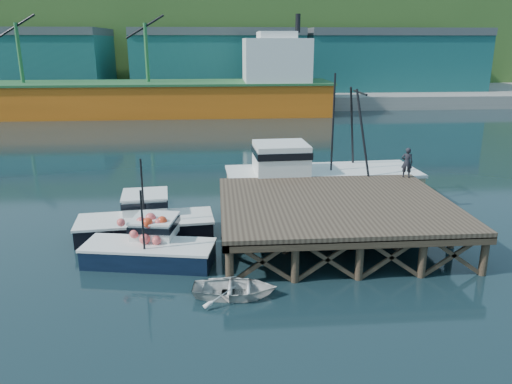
{
  "coord_description": "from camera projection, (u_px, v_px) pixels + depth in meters",
  "views": [
    {
      "loc": [
        -0.63,
        -24.32,
        10.13
      ],
      "look_at": [
        1.48,
        2.0,
        2.12
      ],
      "focal_mm": 35.0,
      "sensor_mm": 36.0,
      "label": 1
    }
  ],
  "objects": [
    {
      "name": "wharf",
      "position": [
        336.0,
        206.0,
        25.87
      ],
      "size": [
        12.0,
        10.0,
        2.62
      ],
      "color": "brown",
      "rests_on": "ground"
    },
    {
      "name": "warehouse_right",
      "position": [
        387.0,
        62.0,
        88.6
      ],
      "size": [
        30.0,
        16.0,
        9.0
      ],
      "primitive_type": "cube",
      "color": "#1B5A5A",
      "rests_on": "far_quay"
    },
    {
      "name": "warehouse_left",
      "position": [
        10.0,
        64.0,
        83.63
      ],
      "size": [
        32.0,
        16.0,
        9.0
      ],
      "primitive_type": "cube",
      "color": "#1B5A5A",
      "rests_on": "far_quay"
    },
    {
      "name": "hillside",
      "position": [
        217.0,
        37.0,
        118.39
      ],
      "size": [
        220.0,
        50.0,
        22.0
      ],
      "primitive_type": "cube",
      "color": "#2D511E",
      "rests_on": "ground"
    },
    {
      "name": "boat_black",
      "position": [
        146.0,
        220.0,
        27.04
      ],
      "size": [
        7.43,
        6.21,
        4.46
      ],
      "rotation": [
        0.0,
        0.0,
        0.1
      ],
      "color": "black",
      "rests_on": "ground"
    },
    {
      "name": "cargo_ship",
      "position": [
        160.0,
        91.0,
        70.37
      ],
      "size": [
        55.5,
        10.0,
        13.75
      ],
      "color": "orange",
      "rests_on": "ground"
    },
    {
      "name": "ground",
      "position": [
        231.0,
        242.0,
        26.19
      ],
      "size": [
        300.0,
        300.0,
        0.0
      ],
      "primitive_type": "plane",
      "color": "black",
      "rests_on": "ground"
    },
    {
      "name": "dockworker",
      "position": [
        407.0,
        163.0,
        30.33
      ],
      "size": [
        0.78,
        0.64,
        1.84
      ],
      "primitive_type": "imported",
      "rotation": [
        0.0,
        0.0,
        2.8
      ],
      "color": "black",
      "rests_on": "wharf"
    },
    {
      "name": "warehouse_mid",
      "position": [
        218.0,
        63.0,
        86.31
      ],
      "size": [
        28.0,
        16.0,
        9.0
      ],
      "primitive_type": "cube",
      "color": "#1B5A5A",
      "rests_on": "far_quay"
    },
    {
      "name": "dinghy",
      "position": [
        235.0,
        288.0,
        20.55
      ],
      "size": [
        3.68,
        2.79,
        0.72
      ],
      "primitive_type": "imported",
      "rotation": [
        0.0,
        0.0,
        1.48
      ],
      "color": "silver",
      "rests_on": "ground"
    },
    {
      "name": "boat_navy",
      "position": [
        151.0,
        246.0,
        23.72
      ],
      "size": [
        6.4,
        3.9,
        3.82
      ],
      "rotation": [
        0.0,
        0.0,
        -0.18
      ],
      "color": "black",
      "rests_on": "ground"
    },
    {
      "name": "trawler",
      "position": [
        318.0,
        177.0,
        32.35
      ],
      "size": [
        12.54,
        5.02,
        8.26
      ],
      "rotation": [
        0.0,
        0.0,
        0.05
      ],
      "color": "tan",
      "rests_on": "ground"
    },
    {
      "name": "far_quay",
      "position": [
        219.0,
        92.0,
        92.67
      ],
      "size": [
        160.0,
        40.0,
        2.0
      ],
      "primitive_type": "cube",
      "color": "gray",
      "rests_on": "ground"
    }
  ]
}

